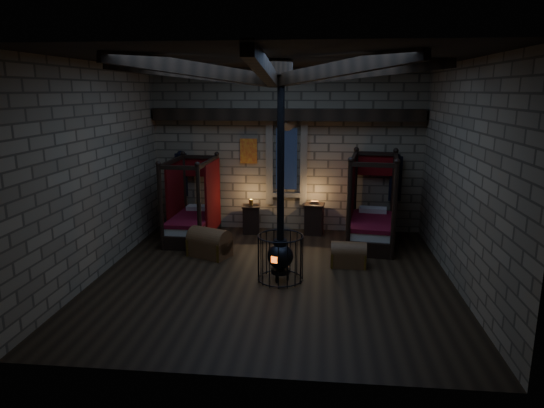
# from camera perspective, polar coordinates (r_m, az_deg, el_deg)

# --- Properties ---
(room) EXTENTS (7.02, 7.02, 4.29)m
(room) POSITION_cam_1_polar(r_m,az_deg,el_deg) (9.22, 0.25, 13.79)
(room) COLOR black
(room) RESTS_ON ground
(bed_left) EXTENTS (1.07, 1.95, 2.00)m
(bed_left) POSITION_cam_1_polar(r_m,az_deg,el_deg) (12.34, -9.30, -1.77)
(bed_left) COLOR black
(bed_left) RESTS_ON ground
(bed_right) EXTENTS (1.34, 2.17, 2.14)m
(bed_right) POSITION_cam_1_polar(r_m,az_deg,el_deg) (11.98, 11.65, -2.16)
(bed_right) COLOR black
(bed_right) RESTS_ON ground
(trunk_left) EXTENTS (1.05, 0.89, 0.66)m
(trunk_left) POSITION_cam_1_polar(r_m,az_deg,el_deg) (11.02, -7.37, -4.62)
(trunk_left) COLOR brown
(trunk_left) RESTS_ON ground
(trunk_right) EXTENTS (0.76, 0.49, 0.54)m
(trunk_right) POSITION_cam_1_polar(r_m,az_deg,el_deg) (10.48, 8.98, -5.95)
(trunk_right) COLOR brown
(trunk_right) RESTS_ON ground
(nightstand_left) EXTENTS (0.50, 0.48, 0.90)m
(nightstand_left) POSITION_cam_1_polar(r_m,az_deg,el_deg) (12.67, -2.47, -1.75)
(nightstand_left) COLOR black
(nightstand_left) RESTS_ON ground
(nightstand_right) EXTENTS (0.55, 0.53, 0.87)m
(nightstand_right) POSITION_cam_1_polar(r_m,az_deg,el_deg) (12.60, 4.97, -1.73)
(nightstand_right) COLOR black
(nightstand_right) RESTS_ON ground
(stove) EXTENTS (0.90, 0.90, 4.05)m
(stove) POSITION_cam_1_polar(r_m,az_deg,el_deg) (9.48, 0.99, -5.68)
(stove) COLOR black
(stove) RESTS_ON ground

